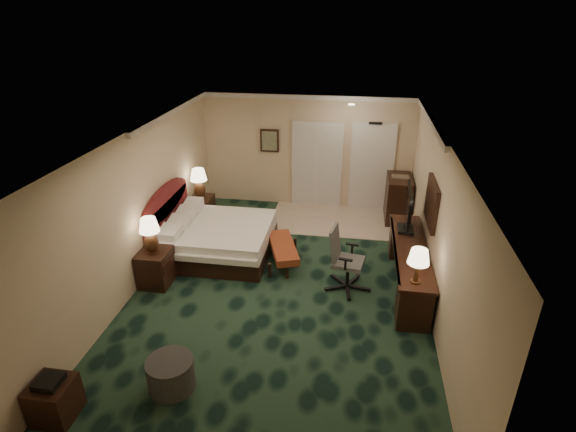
% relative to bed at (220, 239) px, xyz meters
% --- Properties ---
extents(floor, '(5.00, 7.50, 0.00)m').
position_rel_bed_xyz_m(floor, '(1.40, -1.02, -0.32)').
color(floor, black).
rests_on(floor, ground).
extents(ceiling, '(5.00, 7.50, 0.00)m').
position_rel_bed_xyz_m(ceiling, '(1.40, -1.02, 2.38)').
color(ceiling, white).
rests_on(ceiling, wall_back).
extents(wall_back, '(5.00, 0.00, 2.70)m').
position_rel_bed_xyz_m(wall_back, '(1.40, 2.73, 1.03)').
color(wall_back, '#C2B190').
rests_on(wall_back, ground).
extents(wall_front, '(5.00, 0.00, 2.70)m').
position_rel_bed_xyz_m(wall_front, '(1.40, -4.77, 1.03)').
color(wall_front, '#C2B190').
rests_on(wall_front, ground).
extents(wall_left, '(0.00, 7.50, 2.70)m').
position_rel_bed_xyz_m(wall_left, '(-1.10, -1.02, 1.03)').
color(wall_left, '#C2B190').
rests_on(wall_left, ground).
extents(wall_right, '(0.00, 7.50, 2.70)m').
position_rel_bed_xyz_m(wall_right, '(3.90, -1.02, 1.03)').
color(wall_right, '#C2B190').
rests_on(wall_right, ground).
extents(crown_molding, '(5.00, 7.50, 0.10)m').
position_rel_bed_xyz_m(crown_molding, '(1.40, -1.02, 2.33)').
color(crown_molding, silver).
rests_on(crown_molding, wall_back).
extents(tile_patch, '(3.20, 1.70, 0.01)m').
position_rel_bed_xyz_m(tile_patch, '(2.30, 1.88, -0.31)').
color(tile_patch, beige).
rests_on(tile_patch, ground).
extents(headboard, '(0.12, 2.00, 1.40)m').
position_rel_bed_xyz_m(headboard, '(-1.04, -0.02, 0.38)').
color(headboard, '#4E1019').
rests_on(headboard, ground).
extents(entry_door, '(1.02, 0.06, 2.18)m').
position_rel_bed_xyz_m(entry_door, '(2.95, 2.70, 0.73)').
color(entry_door, silver).
rests_on(entry_door, ground).
extents(closet_doors, '(1.20, 0.06, 2.10)m').
position_rel_bed_xyz_m(closet_doors, '(1.65, 2.69, 0.73)').
color(closet_doors, silver).
rests_on(closet_doors, ground).
extents(wall_art, '(0.45, 0.06, 0.55)m').
position_rel_bed_xyz_m(wall_art, '(0.50, 2.69, 1.28)').
color(wall_art, '#4D6557').
rests_on(wall_art, wall_back).
extents(wall_mirror, '(0.05, 0.95, 0.75)m').
position_rel_bed_xyz_m(wall_mirror, '(3.86, -0.42, 1.23)').
color(wall_mirror, white).
rests_on(wall_mirror, wall_right).
extents(bed, '(1.99, 1.85, 0.63)m').
position_rel_bed_xyz_m(bed, '(0.00, 0.00, 0.00)').
color(bed, white).
rests_on(bed, ground).
extents(nightstand_near, '(0.52, 0.59, 0.65)m').
position_rel_bed_xyz_m(nightstand_near, '(-0.82, -1.20, 0.01)').
color(nightstand_near, black).
rests_on(nightstand_near, ground).
extents(nightstand_far, '(0.49, 0.56, 0.61)m').
position_rel_bed_xyz_m(nightstand_far, '(-0.83, 1.35, -0.01)').
color(nightstand_far, black).
rests_on(nightstand_far, ground).
extents(lamp_near, '(0.39, 0.39, 0.65)m').
position_rel_bed_xyz_m(lamp_near, '(-0.82, -1.22, 0.66)').
color(lamp_near, black).
rests_on(lamp_near, nightstand_near).
extents(lamp_far, '(0.43, 0.43, 0.69)m').
position_rel_bed_xyz_m(lamp_far, '(-0.83, 1.30, 0.64)').
color(lamp_far, black).
rests_on(lamp_far, nightstand_far).
extents(bed_bench, '(0.80, 1.30, 0.41)m').
position_rel_bed_xyz_m(bed_bench, '(1.30, -0.18, -0.11)').
color(bed_bench, maroon).
rests_on(bed_bench, ground).
extents(ottoman, '(0.75, 0.75, 0.44)m').
position_rel_bed_xyz_m(ottoman, '(0.37, -3.47, -0.10)').
color(ottoman, '#2E2E2E').
rests_on(ottoman, ground).
extents(side_table, '(0.48, 0.48, 0.51)m').
position_rel_bed_xyz_m(side_table, '(-0.83, -4.12, -0.06)').
color(side_table, black).
rests_on(side_table, ground).
extents(desk, '(0.57, 2.66, 0.77)m').
position_rel_bed_xyz_m(desk, '(3.60, -0.58, 0.07)').
color(desk, black).
rests_on(desk, ground).
extents(tv, '(0.14, 1.04, 0.81)m').
position_rel_bed_xyz_m(tv, '(3.56, 0.07, 0.86)').
color(tv, black).
rests_on(tv, desk).
extents(desk_lamp, '(0.34, 0.34, 0.56)m').
position_rel_bed_xyz_m(desk_lamp, '(3.57, -1.66, 0.73)').
color(desk_lamp, black).
rests_on(desk_lamp, desk).
extents(desk_chair, '(0.77, 0.74, 1.15)m').
position_rel_bed_xyz_m(desk_chair, '(2.56, -0.83, 0.26)').
color(desk_chair, '#4C4C4C').
rests_on(desk_chair, ground).
extents(minibar, '(0.54, 0.97, 1.03)m').
position_rel_bed_xyz_m(minibar, '(3.58, 2.18, 0.20)').
color(minibar, black).
rests_on(minibar, ground).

